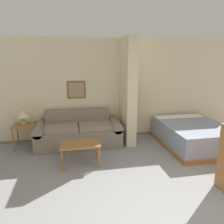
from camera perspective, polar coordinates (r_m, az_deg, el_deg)
name	(u,v)px	position (r m, az deg, el deg)	size (l,w,h in m)	color
wall_back	(126,89)	(5.89, 3.57, 6.04)	(7.08, 0.16, 2.60)	beige
wall_partition_pillar	(128,91)	(5.42, 4.20, 5.42)	(0.24, 0.82, 2.60)	beige
couch	(79,132)	(5.46, -8.73, -5.29)	(2.07, 0.84, 0.84)	gray
coffee_table	(80,146)	(4.43, -8.32, -8.73)	(0.78, 0.49, 0.46)	#996033
side_table	(24,128)	(5.54, -21.92, -3.89)	(0.50, 0.50, 0.59)	#996033
table_lamp	(23,114)	(5.46, -22.23, -0.52)	(0.31, 0.31, 0.36)	tan
bed	(192,134)	(5.72, 20.24, -5.46)	(1.47, 1.91, 0.55)	#996033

